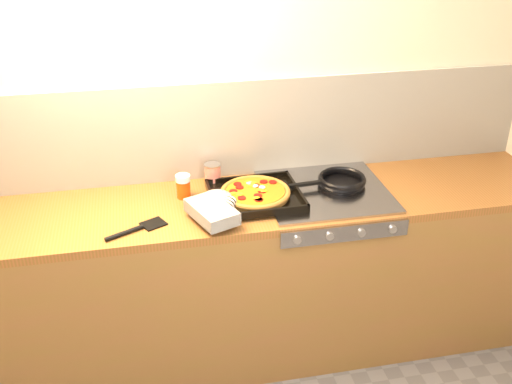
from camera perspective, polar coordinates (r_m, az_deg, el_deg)
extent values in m
plane|color=beige|center=(2.98, -3.15, 7.75)|extent=(3.20, 0.00, 3.20)
cube|color=white|center=(3.00, -3.07, 5.88)|extent=(3.20, 0.02, 0.50)
cube|color=brown|center=(3.10, -1.90, -8.54)|extent=(3.20, 0.60, 0.86)
cube|color=brown|center=(2.86, -2.04, -1.25)|extent=(3.20, 0.60, 0.04)
cube|color=#99999E|center=(2.73, 8.43, -3.85)|extent=(0.60, 0.03, 0.08)
cylinder|color=#A5A5AA|center=(2.65, 3.94, -4.56)|extent=(0.04, 0.02, 0.04)
cylinder|color=#A5A5AA|center=(2.69, 7.03, -4.19)|extent=(0.04, 0.02, 0.04)
cylinder|color=#A5A5AA|center=(2.74, 10.02, -3.83)|extent=(0.04, 0.02, 0.04)
cylinder|color=#A5A5AA|center=(2.79, 12.90, -3.47)|extent=(0.04, 0.02, 0.04)
cube|color=#99999E|center=(2.95, 6.60, 0.04)|extent=(0.60, 0.56, 0.02)
cube|color=black|center=(2.84, -0.07, -0.50)|extent=(0.44, 0.39, 0.01)
cube|color=black|center=(2.99, -0.86, 1.39)|extent=(0.43, 0.03, 0.02)
cube|color=black|center=(2.68, 0.81, -1.92)|extent=(0.43, 0.03, 0.02)
cube|color=black|center=(2.88, 3.93, 0.27)|extent=(0.02, 0.37, 0.02)
cube|color=black|center=(2.80, -4.19, -0.63)|extent=(0.02, 0.37, 0.02)
cylinder|color=olive|center=(2.83, -0.07, -0.19)|extent=(0.33, 0.33, 0.02)
torus|color=olive|center=(2.83, -0.07, 0.00)|extent=(0.34, 0.34, 0.03)
cylinder|color=#C47717|center=(2.83, -0.07, 0.04)|extent=(0.29, 0.29, 0.01)
cylinder|color=maroon|center=(2.82, 0.57, 0.08)|extent=(0.04, 0.04, 0.01)
cylinder|color=maroon|center=(2.88, -1.77, 0.76)|extent=(0.04, 0.04, 0.01)
cylinder|color=maroon|center=(2.74, 0.25, -0.74)|extent=(0.04, 0.04, 0.01)
cylinder|color=maroon|center=(2.82, -2.17, 0.07)|extent=(0.04, 0.04, 0.01)
cylinder|color=maroon|center=(2.90, 0.73, 0.98)|extent=(0.04, 0.04, 0.01)
cylinder|color=maroon|center=(2.87, 0.00, 0.61)|extent=(0.04, 0.04, 0.01)
cylinder|color=maroon|center=(2.76, -1.36, -0.58)|extent=(0.04, 0.04, 0.01)
cylinder|color=maroon|center=(2.90, 1.61, 0.95)|extent=(0.04, 0.04, 0.01)
cylinder|color=maroon|center=(2.74, 0.29, -0.70)|extent=(0.04, 0.04, 0.01)
cylinder|color=maroon|center=(2.78, 0.17, -0.35)|extent=(0.04, 0.04, 0.01)
cylinder|color=maroon|center=(2.85, -1.58, 0.44)|extent=(0.04, 0.04, 0.01)
ellipsoid|color=gold|center=(2.79, -1.64, -0.14)|extent=(0.03, 0.02, 0.01)
ellipsoid|color=gold|center=(2.80, -2.16, -0.13)|extent=(0.03, 0.02, 0.01)
ellipsoid|color=gold|center=(2.87, -0.48, 0.63)|extent=(0.03, 0.02, 0.01)
ellipsoid|color=gold|center=(2.90, -0.75, 0.98)|extent=(0.03, 0.02, 0.01)
ellipsoid|color=gold|center=(2.75, 0.03, -0.56)|extent=(0.03, 0.02, 0.01)
ellipsoid|color=gold|center=(2.81, 0.74, 0.09)|extent=(0.03, 0.02, 0.01)
ellipsoid|color=gold|center=(2.83, 0.41, 0.23)|extent=(0.03, 0.02, 0.01)
ellipsoid|color=gold|center=(2.78, -1.51, -0.24)|extent=(0.03, 0.02, 0.01)
ellipsoid|color=gold|center=(2.89, -0.29, 0.87)|extent=(0.03, 0.02, 0.01)
ellipsoid|color=silver|center=(2.89, -0.65, 0.89)|extent=(0.03, 0.03, 0.01)
ellipsoid|color=silver|center=(2.86, -0.05, 0.58)|extent=(0.03, 0.03, 0.01)
ellipsoid|color=silver|center=(2.85, 0.58, 0.47)|extent=(0.03, 0.03, 0.01)
cube|color=black|center=(2.65, -4.24, -1.88)|extent=(0.23, 0.29, 0.06)
ellipsoid|color=black|center=(2.76, -3.77, -0.62)|extent=(0.15, 0.15, 0.06)
cylinder|color=black|center=(2.69, -2.68, -1.37)|extent=(0.09, 0.12, 0.06)
cylinder|color=black|center=(3.00, 8.16, 0.78)|extent=(0.24, 0.24, 0.01)
torus|color=black|center=(2.99, 8.19, 1.15)|extent=(0.26, 0.26, 0.02)
cube|color=black|center=(2.92, 4.78, 0.76)|extent=(0.17, 0.04, 0.02)
cylinder|color=#AC140D|center=(2.98, -4.14, 1.65)|extent=(0.09, 0.09, 0.11)
cylinder|color=#B2B2B7|center=(2.96, -4.18, 2.61)|extent=(0.09, 0.09, 0.01)
cylinder|color=#B2B2B7|center=(3.01, -4.11, 0.71)|extent=(0.09, 0.09, 0.01)
cylinder|color=#E3410D|center=(2.89, -6.93, 0.28)|extent=(0.08, 0.08, 0.09)
cylinder|color=silver|center=(2.86, -6.99, 1.32)|extent=(0.09, 0.09, 0.03)
cylinder|color=#A27B44|center=(3.04, -2.44, 1.24)|extent=(0.26, 0.04, 0.02)
ellipsoid|color=#A27B44|center=(3.05, 0.19, 1.37)|extent=(0.06, 0.05, 0.02)
cube|color=black|center=(2.70, -9.74, -3.00)|extent=(0.13, 0.12, 0.01)
cylinder|color=black|center=(2.64, -12.41, -3.83)|extent=(0.17, 0.10, 0.02)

